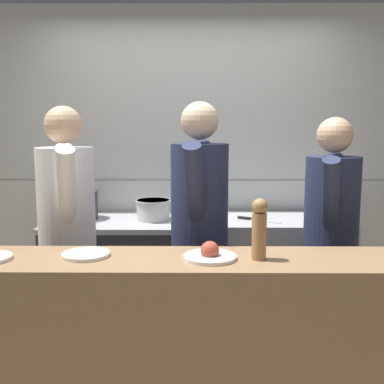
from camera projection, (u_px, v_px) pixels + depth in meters
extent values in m
cube|color=silver|center=(191.00, 162.00, 3.87)|extent=(8.00, 0.06, 2.60)
cube|color=gray|center=(191.00, 180.00, 3.86)|extent=(8.00, 0.00, 0.01)
cube|color=#38383D|center=(120.00, 276.00, 3.60)|extent=(1.08, 0.70, 0.84)
cube|color=#B7BABF|center=(119.00, 222.00, 3.54)|extent=(1.10, 0.71, 0.04)
cube|color=#B7BABF|center=(112.00, 282.00, 3.26)|extent=(0.97, 0.03, 0.10)
cube|color=#B7BABF|center=(268.00, 273.00, 3.59)|extent=(1.20, 0.65, 0.89)
cube|color=black|center=(273.00, 337.00, 3.34)|extent=(1.18, 0.04, 0.10)
cube|color=#93704C|center=(199.00, 350.00, 2.27)|extent=(2.93, 0.45, 0.96)
cylinder|color=#2D2D33|center=(79.00, 205.00, 3.56)|extent=(0.29, 0.29, 0.23)
cylinder|color=#2D2D33|center=(79.00, 191.00, 3.55)|extent=(0.31, 0.31, 0.01)
cylinder|color=beige|center=(153.00, 210.00, 3.51)|extent=(0.26, 0.26, 0.16)
cylinder|color=beige|center=(153.00, 201.00, 3.50)|extent=(0.27, 0.27, 0.01)
cube|color=#B7BABF|center=(266.00, 221.00, 3.40)|extent=(0.23, 0.16, 0.01)
cube|color=black|center=(245.00, 218.00, 3.49)|extent=(0.11, 0.08, 0.02)
cylinder|color=white|center=(86.00, 254.00, 2.23)|extent=(0.24, 0.24, 0.02)
cylinder|color=white|center=(210.00, 257.00, 2.19)|extent=(0.26, 0.26, 0.02)
sphere|color=#B24733|center=(210.00, 250.00, 2.19)|extent=(0.09, 0.09, 0.09)
cylinder|color=#AD7A47|center=(259.00, 236.00, 2.16)|extent=(0.07, 0.07, 0.23)
sphere|color=#AD7A47|center=(260.00, 206.00, 2.14)|extent=(0.08, 0.08, 0.08)
cube|color=black|center=(71.00, 314.00, 2.89)|extent=(0.34, 0.27, 0.81)
cylinder|color=white|center=(66.00, 201.00, 2.79)|extent=(0.44, 0.44, 0.67)
sphere|color=#D8AD84|center=(63.00, 125.00, 2.72)|extent=(0.23, 0.23, 0.23)
cylinder|color=white|center=(65.00, 185.00, 2.97)|extent=(0.20, 0.35, 0.56)
cylinder|color=white|center=(67.00, 193.00, 2.58)|extent=(0.20, 0.35, 0.56)
cube|color=black|center=(199.00, 313.00, 2.90)|extent=(0.33, 0.24, 0.82)
cylinder|color=#262D4C|center=(200.00, 198.00, 2.79)|extent=(0.40, 0.40, 0.68)
sphere|color=beige|center=(200.00, 121.00, 2.72)|extent=(0.23, 0.23, 0.23)
cylinder|color=#262D4C|center=(204.00, 182.00, 2.99)|extent=(0.15, 0.35, 0.57)
cylinder|color=#262D4C|center=(195.00, 190.00, 2.57)|extent=(0.15, 0.35, 0.57)
cube|color=black|center=(327.00, 315.00, 2.92)|extent=(0.33, 0.27, 0.78)
cylinder|color=#262D4C|center=(332.00, 208.00, 2.82)|extent=(0.43, 0.43, 0.64)
sphere|color=#D8AD84|center=(335.00, 135.00, 2.75)|extent=(0.22, 0.22, 0.22)
cylinder|color=#262D4C|center=(334.00, 192.00, 2.99)|extent=(0.20, 0.34, 0.54)
cylinder|color=#262D4C|center=(330.00, 201.00, 2.62)|extent=(0.20, 0.34, 0.54)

